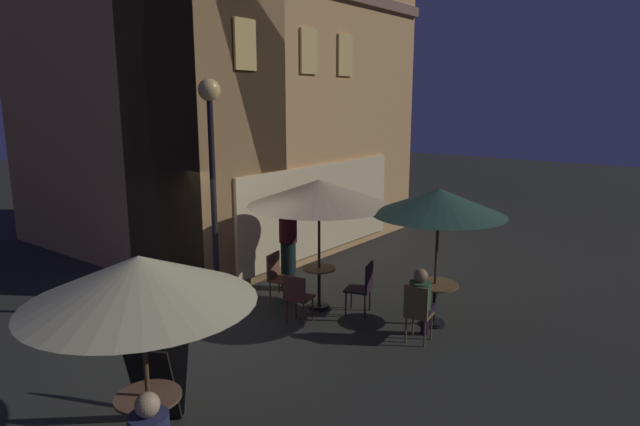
# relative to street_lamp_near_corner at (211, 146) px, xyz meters

# --- Properties ---
(ground_plane) EXTENTS (60.00, 60.00, 0.00)m
(ground_plane) POSITION_rel_street_lamp_near_corner_xyz_m (-0.58, -0.11, -3.04)
(ground_plane) COLOR #2B2C26
(cafe_building) EXTENTS (8.00, 7.96, 7.09)m
(cafe_building) POSITION_rel_street_lamp_near_corner_xyz_m (3.03, 3.34, 0.50)
(cafe_building) COLOR tan
(cafe_building) RESTS_ON ground
(street_lamp_near_corner) EXTENTS (0.36, 0.36, 4.13)m
(street_lamp_near_corner) POSITION_rel_street_lamp_near_corner_xyz_m (0.00, 0.00, 0.00)
(street_lamp_near_corner) COLOR black
(street_lamp_near_corner) RESTS_ON ground
(menu_sandwich_board) EXTENTS (0.85, 0.80, 1.00)m
(menu_sandwich_board) POSITION_rel_street_lamp_near_corner_xyz_m (-2.44, -1.69, -2.52)
(menu_sandwich_board) COLOR black
(menu_sandwich_board) RESTS_ON ground
(cafe_table_0) EXTENTS (0.60, 0.60, 0.78)m
(cafe_table_0) POSITION_rel_street_lamp_near_corner_xyz_m (1.51, -1.07, -2.53)
(cafe_table_0) COLOR black
(cafe_table_0) RESTS_ON ground
(cafe_table_1) EXTENTS (0.69, 0.69, 0.76)m
(cafe_table_1) POSITION_rel_street_lamp_near_corner_xyz_m (-3.02, -2.29, -2.50)
(cafe_table_1) COLOR black
(cafe_table_1) RESTS_ON ground
(cafe_table_2) EXTENTS (0.78, 0.78, 0.74)m
(cafe_table_2) POSITION_rel_street_lamp_near_corner_xyz_m (2.10, -3.10, -2.48)
(cafe_table_2) COLOR black
(cafe_table_2) RESTS_ON ground
(patio_umbrella_0) EXTENTS (2.57, 2.57, 2.40)m
(patio_umbrella_0) POSITION_rel_street_lamp_near_corner_xyz_m (1.51, -1.07, -0.87)
(patio_umbrella_0) COLOR black
(patio_umbrella_0) RESTS_ON ground
(patio_umbrella_1) EXTENTS (2.33, 2.33, 2.28)m
(patio_umbrella_1) POSITION_rel_street_lamp_near_corner_xyz_m (-3.02, -2.29, -1.01)
(patio_umbrella_1) COLOR black
(patio_umbrella_1) RESTS_ON ground
(patio_umbrella_2) EXTENTS (2.21, 2.21, 2.37)m
(patio_umbrella_2) POSITION_rel_street_lamp_near_corner_xyz_m (2.10, -3.10, -0.90)
(patio_umbrella_2) COLOR black
(patio_umbrella_2) RESTS_ON ground
(cafe_chair_0) EXTENTS (0.49, 0.49, 0.88)m
(cafe_chair_0) POSITION_rel_street_lamp_near_corner_xyz_m (0.68, -1.24, -2.50)
(cafe_chair_0) COLOR brown
(cafe_chair_0) RESTS_ON ground
(cafe_chair_1) EXTENTS (0.55, 0.55, 0.95)m
(cafe_chair_1) POSITION_rel_street_lamp_near_corner_xyz_m (1.77, -1.88, -2.48)
(cafe_chair_1) COLOR black
(cafe_chair_1) RESTS_ON ground
(cafe_chair_2) EXTENTS (0.52, 0.52, 0.93)m
(cafe_chair_2) POSITION_rel_street_lamp_near_corner_xyz_m (1.33, -0.23, -2.49)
(cafe_chair_2) COLOR brown
(cafe_chair_2) RESTS_ON ground
(cafe_chair_4) EXTENTS (0.43, 0.43, 0.97)m
(cafe_chair_4) POSITION_rel_street_lamp_near_corner_xyz_m (1.26, -3.21, -2.47)
(cafe_chair_4) COLOR brown
(cafe_chair_4) RESTS_ON ground
(patron_seated_1) EXTENTS (0.54, 0.39, 1.21)m
(patron_seated_1) POSITION_rel_street_lamp_near_corner_xyz_m (1.41, -3.19, -2.35)
(patron_seated_1) COLOR black
(patron_seated_1) RESTS_ON ground
(patron_standing_2) EXTENTS (0.36, 0.36, 1.77)m
(patron_standing_2) POSITION_rel_street_lamp_near_corner_xyz_m (1.94, 0.04, -2.15)
(patron_standing_2) COLOR black
(patron_standing_2) RESTS_ON ground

